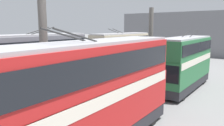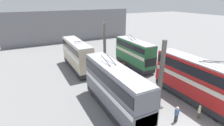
# 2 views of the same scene
# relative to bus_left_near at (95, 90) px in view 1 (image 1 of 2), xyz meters

# --- Properties ---
(depot_back_wall) EXTENTS (0.50, 36.00, 8.87)m
(depot_back_wall) POSITION_rel_bus_left_near_xyz_m (37.49, 4.77, 1.44)
(depot_back_wall) COLOR slate
(depot_back_wall) RESTS_ON ground_plane
(support_column_near) EXTENTS (0.91, 0.91, 8.01)m
(support_column_near) POSITION_rel_bus_left_near_xyz_m (0.80, 4.77, 0.89)
(support_column_near) COLOR #605B56
(support_column_near) RESTS_ON ground_plane
(support_column_far) EXTENTS (0.91, 0.91, 8.01)m
(support_column_far) POSITION_rel_bus_left_near_xyz_m (15.29, 4.77, 0.89)
(support_column_far) COLOR #605B56
(support_column_far) RESTS_ON ground_plane
(bus_left_near) EXTENTS (10.96, 2.54, 5.89)m
(bus_left_near) POSITION_rel_bus_left_near_xyz_m (0.00, 0.00, 0.00)
(bus_left_near) COLOR black
(bus_left_near) RESTS_ON ground_plane
(bus_left_far) EXTENTS (9.32, 2.54, 5.56)m
(bus_left_far) POSITION_rel_bus_left_near_xyz_m (12.84, -0.00, -0.19)
(bus_left_far) COLOR black
(bus_left_far) RESTS_ON ground_plane
(bus_right_mid) EXTENTS (11.28, 2.54, 5.90)m
(bus_right_mid) POSITION_rel_bus_left_near_xyz_m (2.63, 9.53, -0.00)
(bus_right_mid) COLOR black
(bus_right_mid) RESTS_ON ground_plane
(bus_right_far) EXTENTS (10.49, 2.54, 5.66)m
(bus_right_far) POSITION_rel_bus_left_near_xyz_m (16.49, 9.53, -0.12)
(bus_right_far) COLOR black
(bus_right_far) RESTS_ON ground_plane
(person_aisle_foreground) EXTENTS (0.25, 0.42, 1.77)m
(person_aisle_foreground) POSITION_rel_bus_left_near_xyz_m (-2.01, 4.85, -2.05)
(person_aisle_foreground) COLOR #2D2D33
(person_aisle_foreground) RESTS_ON ground_plane
(oil_drum) EXTENTS (0.65, 0.65, 0.86)m
(oil_drum) POSITION_rel_bus_left_near_xyz_m (13.38, 1.95, -2.56)
(oil_drum) COLOR #933828
(oil_drum) RESTS_ON ground_plane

